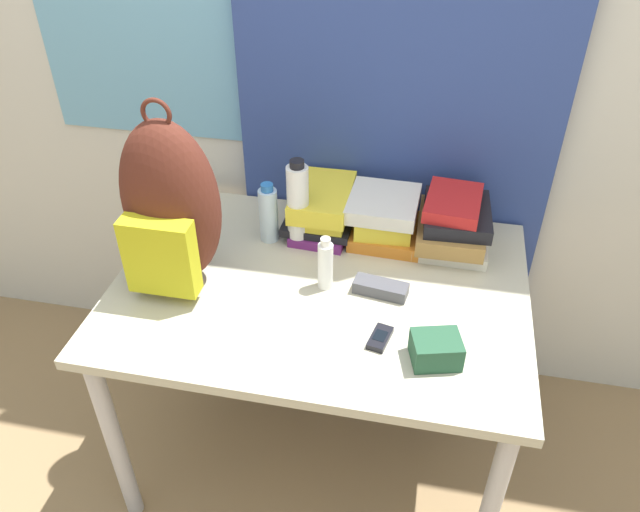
{
  "coord_description": "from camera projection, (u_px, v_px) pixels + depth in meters",
  "views": [
    {
      "loc": [
        0.27,
        -0.92,
        1.84
      ],
      "look_at": [
        0.0,
        0.42,
        0.82
      ],
      "focal_mm": 35.0,
      "sensor_mm": 36.0,
      "label": 1
    }
  ],
  "objects": [
    {
      "name": "wall_back",
      "position": [
        353.0,
        40.0,
        1.85
      ],
      "size": [
        6.0,
        0.06,
        2.5
      ],
      "color": "beige",
      "rests_on": "ground_plane"
    },
    {
      "name": "curtain_blue",
      "position": [
        401.0,
        49.0,
        1.78
      ],
      "size": [
        0.99,
        0.04,
        2.5
      ],
      "color": "navy",
      "rests_on": "ground_plane"
    },
    {
      "name": "desk",
      "position": [
        320.0,
        306.0,
        1.82
      ],
      "size": [
        1.16,
        0.85,
        0.72
      ],
      "color": "#B7B299",
      "rests_on": "ground_plane"
    },
    {
      "name": "backpack",
      "position": [
        170.0,
        209.0,
        1.66
      ],
      "size": [
        0.27,
        0.23,
        0.54
      ],
      "color": "#512319",
      "rests_on": "desk"
    },
    {
      "name": "book_stack_left",
      "position": [
        323.0,
        209.0,
        1.95
      ],
      "size": [
        0.22,
        0.27,
        0.14
      ],
      "color": "#6B2370",
      "rests_on": "desk"
    },
    {
      "name": "book_stack_center",
      "position": [
        385.0,
        217.0,
        1.92
      ],
      "size": [
        0.24,
        0.24,
        0.14
      ],
      "color": "orange",
      "rests_on": "desk"
    },
    {
      "name": "book_stack_right",
      "position": [
        453.0,
        223.0,
        1.88
      ],
      "size": [
        0.22,
        0.27,
        0.17
      ],
      "color": "silver",
      "rests_on": "desk"
    },
    {
      "name": "water_bottle",
      "position": [
        269.0,
        214.0,
        1.89
      ],
      "size": [
        0.06,
        0.06,
        0.2
      ],
      "color": "silver",
      "rests_on": "desk"
    },
    {
      "name": "sports_bottle",
      "position": [
        298.0,
        205.0,
        1.85
      ],
      "size": [
        0.07,
        0.07,
        0.29
      ],
      "color": "white",
      "rests_on": "desk"
    },
    {
      "name": "sunscreen_bottle",
      "position": [
        325.0,
        265.0,
        1.72
      ],
      "size": [
        0.04,
        0.04,
        0.16
      ],
      "color": "white",
      "rests_on": "desk"
    },
    {
      "name": "cell_phone",
      "position": [
        380.0,
        338.0,
        1.58
      ],
      "size": [
        0.06,
        0.1,
        0.02
      ],
      "color": "black",
      "rests_on": "desk"
    },
    {
      "name": "sunglasses_case",
      "position": [
        381.0,
        288.0,
        1.73
      ],
      "size": [
        0.16,
        0.08,
        0.04
      ],
      "color": "#47474C",
      "rests_on": "desk"
    },
    {
      "name": "camera_pouch",
      "position": [
        436.0,
        350.0,
        1.51
      ],
      "size": [
        0.14,
        0.12,
        0.07
      ],
      "color": "#234C33",
      "rests_on": "desk"
    }
  ]
}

